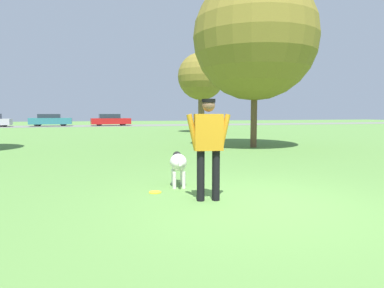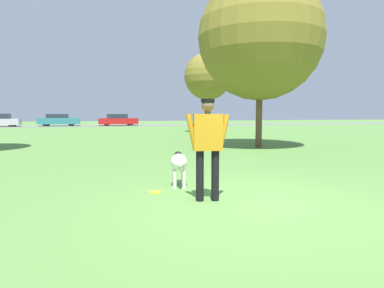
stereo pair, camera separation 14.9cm
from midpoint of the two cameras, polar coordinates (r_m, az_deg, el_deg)
ground_plane at (r=5.66m, az=9.28°, el=-9.79°), size 120.00×120.00×0.00m
far_road_strip at (r=41.13m, az=-13.45°, el=2.99°), size 120.00×6.00×0.01m
person at (r=5.62m, az=2.01°, el=0.62°), size 0.74×0.30×1.69m
dog at (r=6.80m, az=-2.95°, el=-3.21°), size 0.43×0.91×0.67m
frisbee at (r=6.38m, az=-6.83°, el=-7.98°), size 0.23×0.23×0.02m
tree_near_right at (r=15.10m, az=10.19°, el=16.98°), size 5.17×5.17×7.16m
tree_far_right at (r=26.17m, az=1.41°, el=11.13°), size 3.54×3.54×5.99m
parked_car_teal at (r=41.55m, az=-22.62°, el=3.70°), size 4.48×1.72×1.37m
parked_car_red at (r=41.03m, az=-13.53°, el=3.91°), size 4.56×2.00×1.37m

